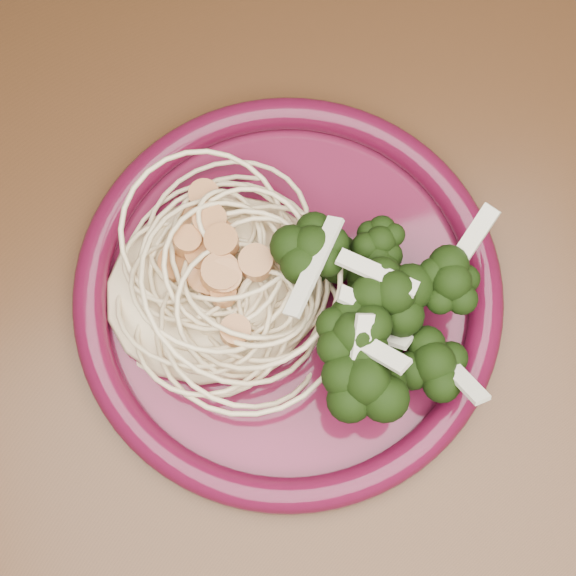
% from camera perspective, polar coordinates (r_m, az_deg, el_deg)
% --- Properties ---
extents(dining_table, '(1.20, 0.80, 0.75)m').
position_cam_1_polar(dining_table, '(0.61, 2.08, -4.76)').
color(dining_table, '#472814').
rests_on(dining_table, ground).
extents(dinner_plate, '(0.36, 0.36, 0.02)m').
position_cam_1_polar(dinner_plate, '(0.51, -0.00, -0.31)').
color(dinner_plate, '#4F0F25').
rests_on(dinner_plate, dining_table).
extents(spaghetti_pile, '(0.18, 0.17, 0.03)m').
position_cam_1_polar(spaghetti_pile, '(0.50, -5.20, 0.42)').
color(spaghetti_pile, beige).
rests_on(spaghetti_pile, dinner_plate).
extents(scallop_cluster, '(0.16, 0.16, 0.04)m').
position_cam_1_polar(scallop_cluster, '(0.47, -5.58, 1.70)').
color(scallop_cluster, '#BC7C46').
rests_on(scallop_cluster, spaghetti_pile).
extents(broccoli_pile, '(0.14, 0.17, 0.05)m').
position_cam_1_polar(broccoli_pile, '(0.49, 6.49, -0.05)').
color(broccoli_pile, black).
rests_on(broccoli_pile, dinner_plate).
extents(onion_garnish, '(0.10, 0.11, 0.05)m').
position_cam_1_polar(onion_garnish, '(0.46, 6.92, 1.06)').
color(onion_garnish, beige).
rests_on(onion_garnish, broccoli_pile).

